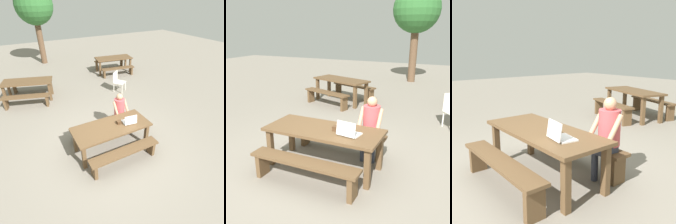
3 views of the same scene
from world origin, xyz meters
The scene contains 10 objects.
ground_plane centered at (0.00, 0.00, 0.00)m, with size 30.00×30.00×0.00m, color gray.
picnic_table_front centered at (0.00, 0.00, 0.62)m, with size 2.01×0.85×0.72m.
bench_near centered at (0.00, -0.68, 0.33)m, with size 1.82×0.30×0.44m.
bench_far centered at (0.00, 0.68, 0.33)m, with size 1.82×0.30×0.44m.
laptop centered at (0.49, -0.09, 0.78)m, with size 0.37×0.32×0.25m.
small_pouch centered at (0.23, 0.02, 0.76)m, with size 0.11×0.10×0.08m.
person_seated centered at (0.63, 0.64, 0.70)m, with size 0.42×0.41×1.20m.
picnic_table_mid centered at (-1.52, 4.06, 0.65)m, with size 1.98×1.27×0.77m.
bench_mid_south centered at (-1.72, 3.41, 0.34)m, with size 1.67×0.78×0.46m.
bench_mid_north centered at (-1.32, 4.70, 0.34)m, with size 1.67×0.78×0.46m.
Camera 3 is at (3.00, -2.01, 1.78)m, focal length 42.40 mm.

